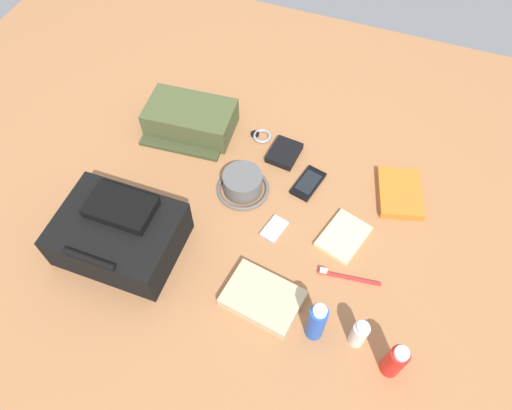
% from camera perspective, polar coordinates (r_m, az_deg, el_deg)
% --- Properties ---
extents(ground_plane, '(2.64, 2.02, 0.02)m').
position_cam_1_polar(ground_plane, '(1.45, -0.00, -1.13)').
color(ground_plane, '#A36B41').
rests_on(ground_plane, ground).
extents(backpack, '(0.33, 0.26, 0.15)m').
position_cam_1_polar(backpack, '(1.38, -16.10, -3.25)').
color(backpack, black).
rests_on(backpack, ground_plane).
extents(toiletry_pouch, '(0.30, 0.23, 0.09)m').
position_cam_1_polar(toiletry_pouch, '(1.63, -7.90, 10.17)').
color(toiletry_pouch, '#47512D').
rests_on(toiletry_pouch, ground_plane).
extents(bucket_hat, '(0.16, 0.16, 0.07)m').
position_cam_1_polar(bucket_hat, '(1.46, -1.61, 2.56)').
color(bucket_hat, '#595959').
rests_on(bucket_hat, ground_plane).
extents(sunscreen_spray, '(0.05, 0.05, 0.13)m').
position_cam_1_polar(sunscreen_spray, '(1.24, 16.35, -17.55)').
color(sunscreen_spray, red).
rests_on(sunscreen_spray, ground_plane).
extents(toothpaste_tube, '(0.04, 0.04, 0.11)m').
position_cam_1_polar(toothpaste_tube, '(1.25, 12.27, -14.88)').
color(toothpaste_tube, white).
rests_on(toothpaste_tube, ground_plane).
extents(deodorant_spray, '(0.05, 0.05, 0.16)m').
position_cam_1_polar(deodorant_spray, '(1.22, 7.28, -13.76)').
color(deodorant_spray, blue).
rests_on(deodorant_spray, ground_plane).
extents(paperback_novel, '(0.17, 0.21, 0.03)m').
position_cam_1_polar(paperback_novel, '(1.53, 16.88, 1.37)').
color(paperback_novel, orange).
rests_on(paperback_novel, ground_plane).
extents(cell_phone, '(0.09, 0.14, 0.01)m').
position_cam_1_polar(cell_phone, '(1.50, 6.29, 2.62)').
color(cell_phone, black).
rests_on(cell_phone, ground_plane).
extents(media_player, '(0.07, 0.09, 0.01)m').
position_cam_1_polar(media_player, '(1.41, 2.23, -2.87)').
color(media_player, '#B7B7BC').
rests_on(media_player, ground_plane).
extents(wristwatch, '(0.07, 0.06, 0.01)m').
position_cam_1_polar(wristwatch, '(1.62, 0.62, 8.31)').
color(wristwatch, '#99999E').
rests_on(wristwatch, ground_plane).
extents(toothbrush, '(0.18, 0.03, 0.02)m').
position_cam_1_polar(toothbrush, '(1.35, 10.71, -8.46)').
color(toothbrush, red).
rests_on(toothbrush, ground_plane).
extents(wallet, '(0.10, 0.12, 0.02)m').
position_cam_1_polar(wallet, '(1.57, 3.42, 6.27)').
color(wallet, black).
rests_on(wallet, ground_plane).
extents(notepad, '(0.15, 0.18, 0.02)m').
position_cam_1_polar(notepad, '(1.41, 10.46, -3.75)').
color(notepad, beige).
rests_on(notepad, ground_plane).
extents(folded_towel, '(0.22, 0.17, 0.04)m').
position_cam_1_polar(folded_towel, '(1.29, 0.80, -11.12)').
color(folded_towel, '#C6B289').
rests_on(folded_towel, ground_plane).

